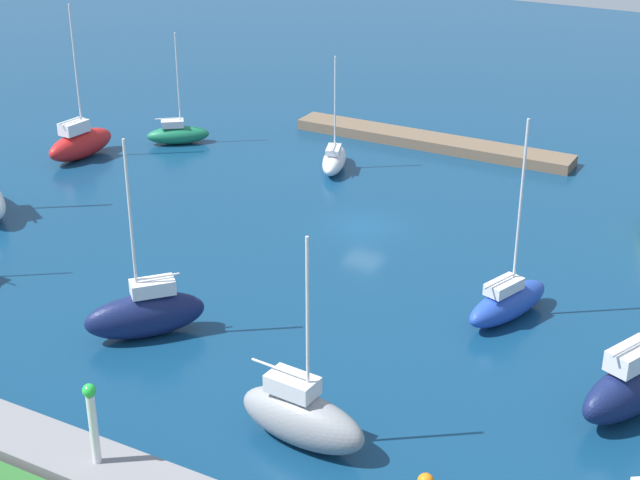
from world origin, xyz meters
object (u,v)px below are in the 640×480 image
at_px(sailboat_white_far_south, 334,159).
at_px(sailboat_red_center_basin, 80,143).
at_px(pier_dock, 430,142).
at_px(harbor_beacon, 92,418).
at_px(sailboat_gray_by_breakwater, 302,417).
at_px(sailboat_navy_near_pier, 146,313).
at_px(sailboat_navy_mid_basin, 635,383).
at_px(sailboat_blue_lone_north, 508,301).
at_px(sailboat_green_east_end, 178,134).

relative_size(sailboat_white_far_south, sailboat_red_center_basin, 0.73).
bearing_deg(pier_dock, harbor_beacon, 95.99).
xyz_separation_m(pier_dock, sailboat_gray_by_breakwater, (-10.58, 39.70, 0.96)).
relative_size(pier_dock, sailboat_navy_near_pier, 2.12).
height_order(sailboat_red_center_basin, sailboat_navy_mid_basin, sailboat_navy_mid_basin).
xyz_separation_m(sailboat_red_center_basin, sailboat_navy_mid_basin, (-46.08, 14.29, 0.25)).
xyz_separation_m(harbor_beacon, sailboat_red_center_basin, (28.08, -30.70, -2.36)).
bearing_deg(sailboat_gray_by_breakwater, harbor_beacon, -125.50).
distance_m(sailboat_blue_lone_north, sailboat_gray_by_breakwater, 15.81).
xyz_separation_m(pier_dock, sailboat_green_east_end, (18.53, 9.36, 0.43)).
relative_size(harbor_beacon, sailboat_blue_lone_north, 0.33).
bearing_deg(sailboat_blue_lone_north, pier_dock, 49.97).
bearing_deg(harbor_beacon, sailboat_gray_by_breakwater, -129.78).
bearing_deg(sailboat_white_far_south, sailboat_blue_lone_north, -149.65).
bearing_deg(sailboat_green_east_end, sailboat_navy_near_pier, -94.90).
bearing_deg(sailboat_white_far_south, harbor_beacon, 173.51).
distance_m(pier_dock, sailboat_gray_by_breakwater, 41.09).
bearing_deg(sailboat_white_far_south, sailboat_red_center_basin, 90.69).
height_order(pier_dock, sailboat_red_center_basin, sailboat_red_center_basin).
bearing_deg(sailboat_navy_near_pier, sailboat_gray_by_breakwater, 112.45).
distance_m(pier_dock, harbor_beacon, 46.91).
distance_m(harbor_beacon, sailboat_gray_by_breakwater, 9.19).
relative_size(sailboat_navy_near_pier, sailboat_gray_by_breakwater, 1.09).
distance_m(sailboat_navy_near_pier, sailboat_green_east_end, 31.32).
xyz_separation_m(sailboat_gray_by_breakwater, sailboat_red_center_basin, (33.78, -23.86, -0.12)).
distance_m(sailboat_navy_near_pier, sailboat_blue_lone_north, 19.58).
distance_m(sailboat_green_east_end, sailboat_gray_by_breakwater, 42.05).
bearing_deg(harbor_beacon, sailboat_blue_lone_north, -114.34).
xyz_separation_m(pier_dock, sailboat_red_center_basin, (23.20, 15.84, 0.85)).
height_order(sailboat_white_far_south, sailboat_navy_mid_basin, sailboat_navy_mid_basin).
distance_m(pier_dock, sailboat_green_east_end, 20.77).
distance_m(sailboat_white_far_south, sailboat_navy_near_pier, 27.03).
bearing_deg(harbor_beacon, sailboat_navy_near_pier, -60.73).
bearing_deg(sailboat_gray_by_breakwater, sailboat_red_center_basin, 149.05).
xyz_separation_m(sailboat_navy_near_pier, sailboat_blue_lone_north, (-16.16, -11.04, -0.31)).
bearing_deg(harbor_beacon, sailboat_green_east_end, -57.80).
xyz_separation_m(sailboat_blue_lone_north, sailboat_gray_by_breakwater, (4.28, 15.22, 0.33)).
xyz_separation_m(sailboat_white_far_south, sailboat_navy_near_pier, (-3.02, 26.86, 0.48)).
bearing_deg(sailboat_green_east_end, sailboat_gray_by_breakwater, -84.45).
distance_m(sailboat_navy_near_pier, sailboat_red_center_basin, 29.44).
relative_size(sailboat_red_center_basin, sailboat_navy_mid_basin, 0.92).
distance_m(pier_dock, sailboat_navy_near_pier, 35.55).
relative_size(pier_dock, sailboat_gray_by_breakwater, 2.31).
bearing_deg(sailboat_navy_near_pier, sailboat_navy_mid_basin, 144.39).
bearing_deg(sailboat_navy_mid_basin, harbor_beacon, 155.13).
bearing_deg(sailboat_green_east_end, sailboat_white_far_south, -35.43).
relative_size(sailboat_white_far_south, sailboat_gray_by_breakwater, 0.86).
bearing_deg(sailboat_red_center_basin, sailboat_white_far_south, -63.77).
xyz_separation_m(sailboat_green_east_end, sailboat_navy_mid_basin, (-41.41, 20.77, 0.67)).
distance_m(pier_dock, sailboat_red_center_basin, 28.11).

